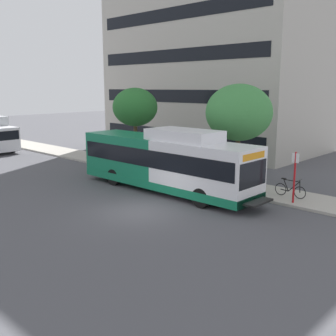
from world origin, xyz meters
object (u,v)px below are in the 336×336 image
transit_bus (166,162)px  street_tree_near_stop (239,113)px  bicycle_parked (290,189)px  street_tree_mid_block (135,107)px  bus_stop_sign_pole (295,174)px

transit_bus → street_tree_near_stop: (4.38, -1.92, 2.68)m
bicycle_parked → street_tree_mid_block: street_tree_mid_block is taller
bicycle_parked → street_tree_near_stop: bearing=75.0°
bus_stop_sign_pole → bicycle_parked: bus_stop_sign_pole is taller
bus_stop_sign_pole → street_tree_near_stop: size_ratio=0.44×
bus_stop_sign_pole → street_tree_near_stop: (2.01, 4.74, 2.73)m
bus_stop_sign_pole → street_tree_near_stop: bearing=67.0°
transit_bus → street_tree_near_stop: street_tree_near_stop is taller
transit_bus → bus_stop_sign_pole: (2.37, -6.66, -0.05)m
bicycle_parked → street_tree_mid_block: size_ratio=0.31×
transit_bus → bus_stop_sign_pole: 7.07m
bus_stop_sign_pole → bicycle_parked: bearing=34.4°
bus_stop_sign_pole → bicycle_parked: size_ratio=1.48×
bicycle_parked → street_tree_mid_block: 13.81m
transit_bus → bus_stop_sign_pole: transit_bus is taller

